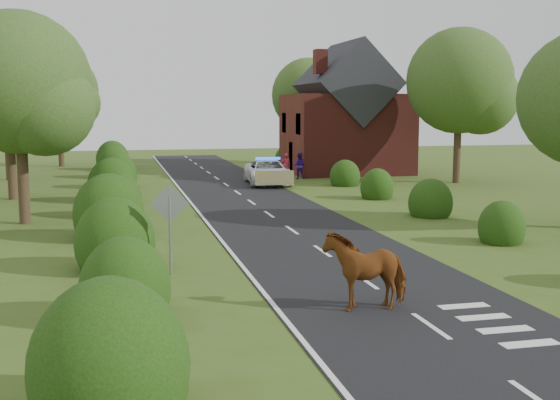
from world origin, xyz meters
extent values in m
plane|color=#3C5418|center=(0.00, 0.00, 0.00)|extent=(120.00, 120.00, 0.00)
cube|color=black|center=(0.00, 15.00, 0.01)|extent=(6.00, 70.00, 0.02)
cube|color=white|center=(0.00, -4.00, 0.03)|extent=(0.12, 1.80, 0.01)
cube|color=white|center=(0.00, 0.00, 0.03)|extent=(0.12, 1.80, 0.01)
cube|color=white|center=(0.00, 4.00, 0.03)|extent=(0.12, 1.80, 0.01)
cube|color=white|center=(0.00, 8.00, 0.03)|extent=(0.12, 1.80, 0.01)
cube|color=white|center=(0.00, 12.00, 0.03)|extent=(0.12, 1.80, 0.01)
cube|color=white|center=(0.00, 16.00, 0.03)|extent=(0.12, 1.80, 0.01)
cube|color=white|center=(0.00, 20.00, 0.03)|extent=(0.12, 1.80, 0.01)
cube|color=white|center=(0.00, 24.00, 0.03)|extent=(0.12, 1.80, 0.01)
cube|color=white|center=(0.00, 28.00, 0.03)|extent=(0.12, 1.80, 0.01)
cube|color=white|center=(0.00, 32.00, 0.03)|extent=(0.12, 1.80, 0.01)
cube|color=white|center=(0.00, 36.00, 0.03)|extent=(0.12, 1.80, 0.01)
cube|color=white|center=(0.00, 40.00, 0.03)|extent=(0.12, 1.80, 0.01)
cube|color=white|center=(0.00, 44.00, 0.03)|extent=(0.12, 1.80, 0.01)
cube|color=white|center=(0.00, 48.00, 0.03)|extent=(0.12, 1.80, 0.01)
cube|color=white|center=(-2.90, 15.00, 0.03)|extent=(0.12, 70.00, 0.01)
cube|color=white|center=(1.40, -5.50, 0.03)|extent=(1.20, 0.35, 0.01)
cube|color=white|center=(1.40, -4.60, 0.03)|extent=(1.20, 0.35, 0.01)
cube|color=white|center=(1.40, -3.70, 0.03)|extent=(1.20, 0.35, 0.01)
cube|color=white|center=(1.40, -2.80, 0.03)|extent=(1.20, 0.35, 0.01)
ellipsoid|color=black|center=(-6.60, -7.00, 0.77)|extent=(2.40, 2.52, 2.80)
ellipsoid|color=black|center=(-6.30, -2.00, 0.66)|extent=(2.00, 2.10, 2.40)
ellipsoid|color=black|center=(-6.50, 3.00, 0.74)|extent=(2.30, 2.41, 2.70)
ellipsoid|color=black|center=(-6.70, 8.00, 0.83)|extent=(2.50, 2.62, 3.00)
ellipsoid|color=black|center=(-6.40, 13.00, 0.69)|extent=(2.10, 2.20, 2.50)
ellipsoid|color=black|center=(-6.60, 18.00, 0.77)|extent=(2.40, 2.52, 2.80)
ellipsoid|color=black|center=(-6.30, 24.00, 0.72)|extent=(2.20, 2.31, 2.60)
ellipsoid|color=black|center=(-6.50, 30.00, 0.74)|extent=(2.30, 2.41, 2.70)
ellipsoid|color=black|center=(-6.60, 36.00, 0.77)|extent=(2.40, 2.52, 2.80)
ellipsoid|color=black|center=(6.40, 4.00, 0.52)|extent=(1.60, 1.68, 1.90)
ellipsoid|color=black|center=(6.60, 10.00, 0.58)|extent=(1.90, 2.00, 2.10)
ellipsoid|color=black|center=(6.50, 16.00, 0.55)|extent=(1.70, 1.78, 2.00)
ellipsoid|color=black|center=(6.80, 22.00, 0.55)|extent=(1.80, 1.89, 2.00)
ellipsoid|color=black|center=(6.60, 36.00, 0.55)|extent=(1.70, 1.78, 2.00)
cylinder|color=#332316|center=(-10.00, 12.00, 1.98)|extent=(0.44, 0.44, 3.96)
sphere|color=#2A4916|center=(-10.00, 12.00, 5.58)|extent=(5.60, 5.60, 5.60)
sphere|color=#4D6C2E|center=(-9.02, 11.44, 4.68)|extent=(3.92, 3.92, 3.92)
cylinder|color=#332316|center=(-11.50, 20.00, 1.87)|extent=(0.44, 0.44, 3.74)
sphere|color=#2A4916|center=(-11.50, 20.00, 5.27)|extent=(5.60, 5.60, 5.60)
sphere|color=#4D6C2E|center=(-10.52, 19.44, 4.42)|extent=(3.92, 3.92, 3.92)
cylinder|color=#332316|center=(-13.00, 30.00, 2.42)|extent=(0.44, 0.44, 4.84)
sphere|color=#2A4916|center=(-13.00, 30.00, 6.82)|extent=(6.80, 6.80, 6.80)
sphere|color=#4D6C2E|center=(-11.81, 29.32, 5.72)|extent=(4.76, 4.76, 4.76)
cylinder|color=#332316|center=(-10.50, 40.00, 2.09)|extent=(0.44, 0.44, 4.18)
sphere|color=#2A4916|center=(-10.50, 40.00, 5.89)|extent=(6.00, 6.00, 6.00)
sphere|color=#4D6C2E|center=(-9.45, 39.40, 4.94)|extent=(4.20, 4.20, 4.20)
cylinder|color=#332316|center=(14.00, 22.00, 2.20)|extent=(0.44, 0.44, 4.40)
sphere|color=#2A4916|center=(14.00, 22.00, 6.20)|extent=(6.40, 6.40, 6.40)
sphere|color=#4D6C2E|center=(15.12, 21.36, 5.20)|extent=(4.48, 4.48, 4.48)
cylinder|color=#332316|center=(9.00, 38.00, 1.98)|extent=(0.44, 0.44, 3.96)
sphere|color=#2A4916|center=(9.00, 38.00, 5.58)|extent=(6.00, 6.00, 6.00)
sphere|color=#4D6C2E|center=(10.05, 37.40, 4.68)|extent=(4.20, 4.20, 4.20)
cylinder|color=gray|center=(-5.00, 2.00, 1.10)|extent=(0.08, 0.08, 2.20)
cube|color=gray|center=(-5.00, 2.00, 2.00)|extent=(1.06, 0.04, 1.06)
cube|color=maroon|center=(9.50, 30.00, 2.75)|extent=(8.00, 7.00, 5.50)
cube|color=black|center=(9.50, 30.00, 6.20)|extent=(5.94, 7.40, 5.94)
cube|color=maroon|center=(7.00, 28.00, 7.60)|extent=(0.80, 0.80, 1.60)
imported|color=brown|center=(-0.83, -2.24, 0.76)|extent=(2.18, 1.21, 1.52)
imported|color=white|center=(2.50, 23.72, 0.74)|extent=(2.85, 5.51, 1.48)
cube|color=yellow|center=(2.30, 21.03, 0.67)|extent=(2.22, 0.22, 0.82)
cube|color=blue|center=(2.50, 23.72, 1.56)|extent=(1.49, 0.39, 0.14)
imported|color=#9F2136|center=(4.29, 26.44, 0.84)|extent=(0.63, 0.43, 1.68)
imported|color=#331568|center=(5.19, 26.49, 0.85)|extent=(0.99, 0.88, 1.70)
camera|label=1|loc=(-6.43, -17.29, 4.64)|focal=45.00mm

